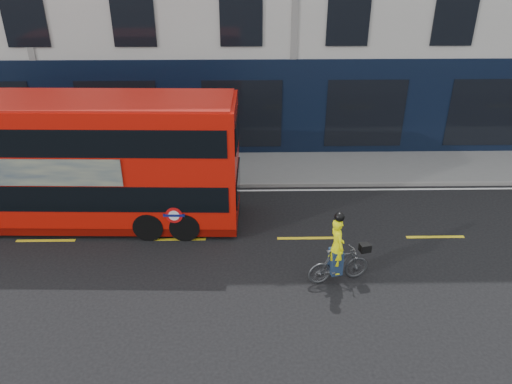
{
  "coord_description": "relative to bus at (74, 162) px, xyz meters",
  "views": [
    {
      "loc": [
        -1.78,
        -11.41,
        8.43
      ],
      "look_at": [
        -1.55,
        1.96,
        1.39
      ],
      "focal_mm": 35.0,
      "sensor_mm": 36.0,
      "label": 1
    }
  ],
  "objects": [
    {
      "name": "cyclist",
      "position": [
        7.74,
        -3.27,
        -1.4
      ],
      "size": [
        1.77,
        0.87,
        2.14
      ],
      "rotation": [
        0.0,
        0.0,
        0.23
      ],
      "color": "#3F4144",
      "rests_on": "ground"
    },
    {
      "name": "road_edge_line",
      "position": [
        7.15,
        2.04,
        -2.1
      ],
      "size": [
        58.0,
        0.1,
        0.01
      ],
      "primitive_type": "cube",
      "color": "silver",
      "rests_on": "ground"
    },
    {
      "name": "kerb",
      "position": [
        7.15,
        2.34,
        -2.04
      ],
      "size": [
        60.0,
        0.12,
        0.13
      ],
      "primitive_type": "cube",
      "color": "slate",
      "rests_on": "ground"
    },
    {
      "name": "bus",
      "position": [
        0.0,
        0.0,
        0.0
      ],
      "size": [
        10.28,
        2.63,
        4.11
      ],
      "rotation": [
        0.0,
        0.0,
        -0.03
      ],
      "color": "red",
      "rests_on": "ground"
    },
    {
      "name": "lane_dashes",
      "position": [
        7.15,
        -1.16,
        -2.1
      ],
      "size": [
        58.0,
        0.12,
        0.01
      ],
      "primitive_type": null,
      "color": "yellow",
      "rests_on": "ground"
    },
    {
      "name": "ground",
      "position": [
        7.15,
        -2.66,
        -2.11
      ],
      "size": [
        120.0,
        120.0,
        0.0
      ],
      "primitive_type": "plane",
      "color": "black",
      "rests_on": "ground"
    },
    {
      "name": "pavement",
      "position": [
        7.15,
        3.84,
        -2.05
      ],
      "size": [
        60.0,
        3.0,
        0.12
      ],
      "primitive_type": "cube",
      "color": "slate",
      "rests_on": "ground"
    }
  ]
}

